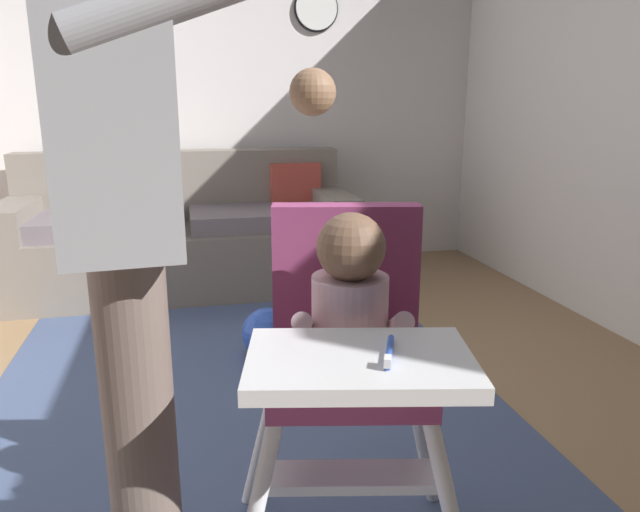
# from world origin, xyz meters

# --- Properties ---
(ground) EXTENTS (6.09, 6.47, 0.10)m
(ground) POSITION_xyz_m (0.00, 0.00, -0.05)
(ground) COLOR #95724E
(wall_far) EXTENTS (5.29, 0.06, 2.56)m
(wall_far) POSITION_xyz_m (0.00, 2.47, 1.28)
(wall_far) COLOR silver
(wall_far) RESTS_ON ground
(area_rug) EXTENTS (2.04, 2.88, 0.01)m
(area_rug) POSITION_xyz_m (0.28, 0.02, 0.00)
(area_rug) COLOR #445376
(area_rug) RESTS_ON ground
(couch) EXTENTS (2.14, 0.86, 0.86)m
(couch) POSITION_xyz_m (0.08, 1.95, 0.33)
(couch) COLOR slate
(couch) RESTS_ON ground
(high_chair) EXTENTS (0.71, 0.81, 0.94)m
(high_chair) POSITION_xyz_m (0.45, -0.67, 0.65)
(high_chair) COLOR white
(high_chair) RESTS_ON ground
(adult_standing) EXTENTS (0.54, 0.50, 1.66)m
(adult_standing) POSITION_xyz_m (-0.01, -0.71, 0.94)
(adult_standing) COLOR #6A5951
(adult_standing) RESTS_ON ground
(toy_ball) EXTENTS (0.24, 0.24, 0.24)m
(toy_ball) POSITION_xyz_m (0.43, 0.68, 0.12)
(toy_ball) COLOR #284CB7
(toy_ball) RESTS_ON ground
(wall_clock) EXTENTS (0.32, 0.04, 0.32)m
(wall_clock) POSITION_xyz_m (1.06, 2.42, 1.81)
(wall_clock) COLOR white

